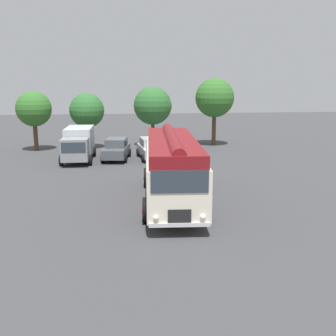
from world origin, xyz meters
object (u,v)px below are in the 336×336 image
at_px(car_near_left, 116,149).
at_px(box_van, 79,143).
at_px(vintage_bus, 172,165).
at_px(car_mid_left, 151,148).

xyz_separation_m(car_near_left, box_van, (-2.90, 0.09, 0.52)).
xyz_separation_m(vintage_bus, box_van, (-5.69, 11.78, -0.53)).
bearing_deg(car_mid_left, car_near_left, 178.38).
distance_m(car_mid_left, box_van, 5.67).
distance_m(vintage_bus, box_van, 13.10).
relative_size(vintage_bus, car_near_left, 2.33).
xyz_separation_m(car_near_left, car_mid_left, (2.75, -0.08, 0.00)).
height_order(car_near_left, car_mid_left, same).
distance_m(vintage_bus, car_mid_left, 11.67).
relative_size(car_near_left, box_van, 0.76).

